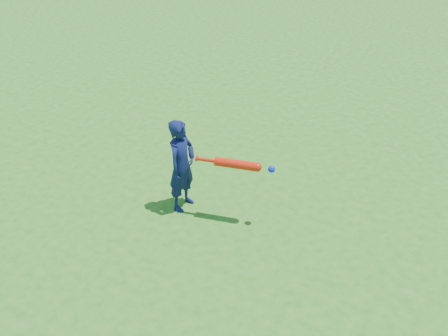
% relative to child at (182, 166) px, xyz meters
% --- Properties ---
extents(ground, '(80.00, 80.00, 0.00)m').
position_rel_child_xyz_m(ground, '(0.47, 0.17, -0.56)').
color(ground, '#246217').
rests_on(ground, ground).
extents(child, '(0.29, 0.43, 1.13)m').
position_rel_child_xyz_m(child, '(0.00, 0.00, 0.00)').
color(child, '#0E1442').
rests_on(child, ground).
extents(bat_swing, '(0.88, 0.23, 0.10)m').
position_rel_child_xyz_m(bat_swing, '(0.69, 0.08, 0.16)').
color(bat_swing, red).
rests_on(bat_swing, ground).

